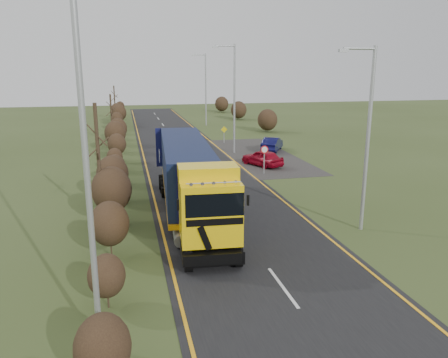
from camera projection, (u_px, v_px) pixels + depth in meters
name	position (u px, v px, depth m)	size (l,w,h in m)	color
ground	(251.00, 245.00, 19.35)	(160.00, 160.00, 0.00)	#36451D
road	(209.00, 187.00, 28.80)	(8.00, 120.00, 0.02)	black
layby	(258.00, 155.00, 39.65)	(6.00, 18.00, 0.02)	#2C2927
lane_markings	(210.00, 188.00, 28.50)	(7.52, 116.00, 0.01)	#F1A516
hedgerow	(113.00, 175.00, 25.12)	(2.24, 102.04, 6.05)	black
lorry	(189.00, 176.00, 22.54)	(3.10, 14.20, 3.92)	black
car_red_hatchback	(262.00, 158.00, 34.97)	(1.53, 3.79, 1.29)	maroon
car_blue_sedan	(272.00, 144.00, 41.39)	(1.38, 3.95, 1.30)	#090A35
streetlight_near	(366.00, 133.00, 20.08)	(1.83, 0.18, 8.58)	#A0A3A5
streetlight_mid	(233.00, 94.00, 39.23)	(2.06, 0.19, 9.71)	#A0A3A5
streetlight_far	(205.00, 86.00, 59.02)	(2.03, 0.19, 9.58)	#A0A3A5
left_pole	(88.00, 187.00, 10.96)	(0.16, 0.16, 9.36)	#A0A3A5
speed_sign	(264.00, 154.00, 32.06)	(0.59, 0.10, 2.13)	#A0A3A5
warning_board	(224.00, 133.00, 45.59)	(0.68, 0.11, 1.79)	#A0A3A5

